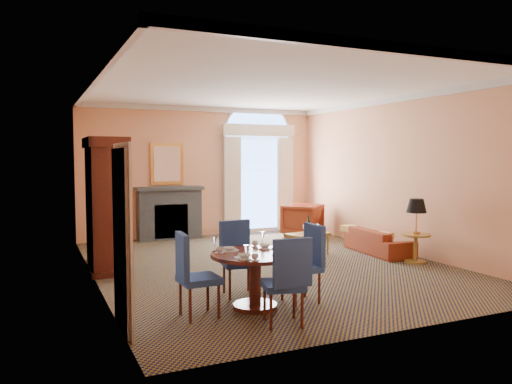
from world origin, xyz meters
name	(u,v)px	position (x,y,z in m)	size (l,w,h in m)	color
ground	(267,265)	(0.00, 0.00, 0.00)	(7.50, 7.50, 0.00)	#101335
room_envelope	(251,128)	(-0.03, 0.67, 2.51)	(6.04, 7.52, 3.45)	#E79C6E
armoire	(107,207)	(-2.72, 0.70, 1.10)	(0.66, 1.17, 2.29)	#3D150E
dining_table	(255,267)	(-1.27, -2.30, 0.54)	(1.15, 1.15, 0.93)	#3D150E
dining_chair_north	(237,252)	(-1.22, -1.54, 0.60)	(0.53, 0.53, 1.05)	navy
dining_chair_south	(288,276)	(-1.23, -3.11, 0.60)	(0.56, 0.56, 1.05)	navy
dining_chair_east	(307,258)	(-0.50, -2.30, 0.60)	(0.49, 0.47, 1.05)	navy
dining_chair_west	(191,270)	(-2.14, -2.34, 0.60)	(0.50, 0.49, 1.05)	navy
sofa	(378,241)	(2.55, 0.06, 0.25)	(1.70, 0.66, 0.50)	maroon
armchair	(302,220)	(2.22, 2.63, 0.41)	(0.87, 0.89, 0.81)	maroon
coffee_table	(308,234)	(1.17, 0.53, 0.41)	(0.93, 0.64, 0.78)	olive
side_table	(416,222)	(2.60, -0.96, 0.76)	(0.54, 0.54, 1.17)	olive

